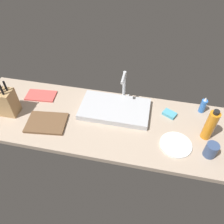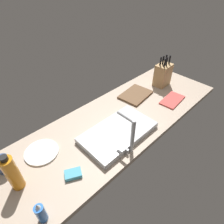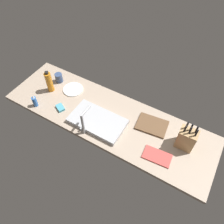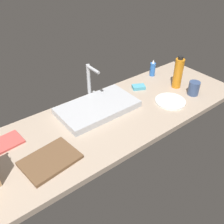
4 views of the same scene
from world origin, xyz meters
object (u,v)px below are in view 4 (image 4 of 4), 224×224
Objects in this scene: cutting_board at (50,160)px; water_bottle at (179,73)px; dish_sponge at (139,87)px; coffee_mug at (194,88)px; dinner_plate at (170,101)px; sink_basin at (98,107)px; soap_bottle at (153,69)px; faucet at (90,80)px; dish_towel at (0,145)px.

water_bottle is (105.93, 10.52, 10.19)cm from cutting_board.
water_bottle is at bearing -32.92° from dish_sponge.
water_bottle reaches higher than coffee_mug.
dinner_plate is (87.17, -0.29, -0.30)cm from cutting_board.
water_bottle is at bearing -10.00° from sink_basin.
dish_sponge is at bearing 130.18° from coffee_mug.
sink_basin is 3.73× the size of soap_bottle.
water_bottle is 15.18cm from coffee_mug.
cutting_board reaches higher than dinner_plate.
dish_sponge is (34.91, -9.46, -13.29)cm from faucet.
soap_bottle reaches higher than dinner_plate.
cutting_board is 86.42cm from dish_sponge.
sink_basin is 2.00× the size of faucet.
water_bottle is at bearing 94.25° from coffee_mug.
dish_towel is (-121.95, 15.30, -10.49)cm from water_bottle.
water_bottle reaches higher than dish_towel.
faucet is 38.54cm from dish_sponge.
faucet reaches higher than dish_sponge.
dinner_plate is (39.58, -35.44, -13.89)cm from faucet.
dinner_plate is (43.68, -21.82, -1.47)cm from sink_basin.
water_bottle reaches higher than cutting_board.
sink_basin is at bearing 170.00° from water_bottle.
cutting_board is at bearing -153.66° from sink_basin.
coffee_mug is (19.78, -2.97, 4.21)cm from dinner_plate.
cutting_board is 2.96× the size of dish_sponge.
sink_basin is at bearing 153.45° from dinner_plate.
coffee_mug is (106.96, -3.26, 3.91)cm from cutting_board.
faucet is at bearing 164.84° from dish_sponge.
water_bottle is at bearing 5.67° from cutting_board.
water_bottle reaches higher than dinner_plate.
soap_bottle is at bearing 11.80° from sink_basin.
sink_basin reaches higher than dish_towel.
soap_bottle is at bearing 21.14° from dish_sponge.
dish_sponge is at bearing 17.29° from cutting_board.
dish_towel is at bearing -175.95° from soap_bottle.
dish_sponge is (-22.46, -8.69, -4.53)cm from soap_bottle.
coffee_mug is at bearing -1.74° from cutting_board.
dish_towel is (-59.51, 4.29, -1.47)cm from sink_basin.
soap_bottle reaches higher than cutting_board.
dish_sponge is (-23.42, 15.17, -9.89)cm from water_bottle.
coffee_mug is (59.36, -38.41, -9.68)cm from faucet.
faucet is 2.56× the size of coffee_mug.
faucet is at bearing 179.23° from soap_bottle.
dinner_plate is 106.44cm from dish_towel.
soap_bottle is 39.31cm from dinner_plate.
water_bottle is 123.35cm from dish_towel.
water_bottle is at bearing -87.69° from soap_bottle.
dish_sponge is at bearing -15.16° from faucet.
sink_basin is at bearing -168.20° from soap_bottle.
faucet reaches higher than dish_towel.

